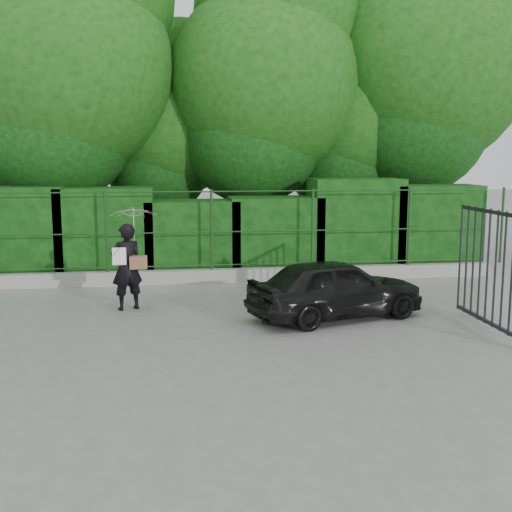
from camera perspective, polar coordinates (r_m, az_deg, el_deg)
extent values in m
plane|color=gray|center=(10.13, -4.38, -7.43)|extent=(80.00, 80.00, 0.00)
cube|color=#9E9E99|center=(14.47, -5.50, -1.82)|extent=(14.00, 0.25, 0.30)
cylinder|color=#174016|center=(14.36, -13.17, 2.14)|extent=(0.06, 0.06, 1.80)
cylinder|color=#174016|center=(14.33, -3.96, 2.34)|extent=(0.06, 0.06, 1.80)
cylinder|color=#174016|center=(14.66, 5.05, 2.48)|extent=(0.06, 0.06, 1.80)
cylinder|color=#174016|center=(15.34, 13.46, 2.56)|extent=(0.06, 0.06, 1.80)
cylinder|color=#174016|center=(16.32, 21.01, 2.58)|extent=(0.06, 0.06, 1.80)
cylinder|color=#174016|center=(14.42, -5.51, -0.85)|extent=(13.60, 0.03, 0.03)
cylinder|color=#174016|center=(14.31, -5.56, 2.11)|extent=(13.60, 0.03, 0.03)
cylinder|color=#174016|center=(14.23, -5.61, 5.71)|extent=(13.60, 0.03, 0.03)
cube|color=black|center=(15.68, -20.48, 1.89)|extent=(2.20, 1.20, 2.14)
cube|color=black|center=(15.37, -13.18, 2.03)|extent=(2.20, 1.20, 2.11)
cube|color=black|center=(15.33, -5.70, 1.60)|extent=(2.20, 1.20, 1.79)
cube|color=black|center=(15.53, 1.69, 1.86)|extent=(2.20, 1.20, 1.85)
cube|color=black|center=(15.96, 8.80, 2.73)|extent=(2.20, 1.20, 2.28)
cube|color=black|center=(16.66, 15.41, 2.47)|extent=(2.20, 1.20, 2.11)
cylinder|color=black|center=(17.08, -16.18, 6.62)|extent=(0.36, 0.36, 4.50)
sphere|color=#14470F|center=(17.20, -16.59, 15.64)|extent=(5.40, 5.40, 5.40)
cylinder|color=black|center=(18.24, -7.69, 5.06)|extent=(0.36, 0.36, 3.25)
sphere|color=#14470F|center=(18.21, -7.82, 11.19)|extent=(3.90, 3.90, 3.90)
cylinder|color=black|center=(17.40, 0.61, 6.60)|extent=(0.36, 0.36, 4.25)
sphere|color=#14470F|center=(17.48, 0.62, 14.98)|extent=(5.10, 5.10, 5.10)
cylinder|color=black|center=(18.63, 7.94, 5.52)|extent=(0.36, 0.36, 3.50)
sphere|color=#14470F|center=(18.63, 8.09, 11.98)|extent=(4.20, 4.20, 4.20)
cylinder|color=black|center=(18.88, 14.22, 7.28)|extent=(0.36, 0.36, 4.75)
sphere|color=#14470F|center=(19.02, 14.56, 15.89)|extent=(5.70, 5.70, 5.70)
cube|color=#25252B|center=(11.28, 19.76, -5.44)|extent=(0.05, 2.00, 0.06)
cube|color=#25252B|center=(10.98, 20.26, 3.70)|extent=(0.05, 2.00, 0.06)
cylinder|color=#25252B|center=(10.49, 21.79, -1.58)|extent=(0.04, 0.04, 1.90)
cylinder|color=#25252B|center=(10.71, 21.13, -1.34)|extent=(0.04, 0.04, 1.90)
cylinder|color=#25252B|center=(10.92, 20.50, -1.11)|extent=(0.04, 0.04, 1.90)
cylinder|color=#25252B|center=(11.14, 19.89, -0.89)|extent=(0.04, 0.04, 1.90)
cylinder|color=#25252B|center=(11.36, 19.31, -0.68)|extent=(0.04, 0.04, 1.90)
cylinder|color=#25252B|center=(11.58, 18.75, -0.47)|extent=(0.04, 0.04, 1.90)
cylinder|color=#25252B|center=(11.80, 18.21, -0.27)|extent=(0.04, 0.04, 1.90)
cylinder|color=#25252B|center=(12.02, 17.69, -0.08)|extent=(0.04, 0.04, 1.90)
imported|color=black|center=(12.09, -11.42, -0.95)|extent=(0.69, 0.58, 1.61)
imported|color=#EABACC|center=(12.03, -10.80, 2.46)|extent=(0.84, 0.86, 0.77)
cube|color=brown|center=(11.98, -10.41, -0.56)|extent=(0.32, 0.15, 0.24)
cube|color=white|center=(11.95, -12.06, -0.02)|extent=(0.25, 0.02, 0.32)
imported|color=black|center=(11.37, 7.11, -2.85)|extent=(3.39, 2.13, 1.08)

